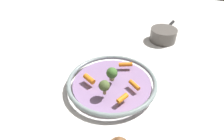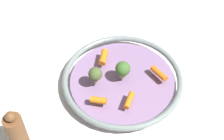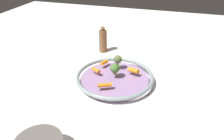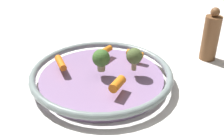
{
  "view_description": "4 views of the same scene",
  "coord_description": "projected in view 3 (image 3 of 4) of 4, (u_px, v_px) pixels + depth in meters",
  "views": [
    {
      "loc": [
        0.5,
        0.24,
        0.52
      ],
      "look_at": [
        -0.02,
        -0.01,
        0.06
      ],
      "focal_mm": 31.16,
      "sensor_mm": 36.0,
      "label": 1
    },
    {
      "loc": [
        0.13,
        0.59,
        0.76
      ],
      "look_at": [
        0.03,
        -0.01,
        0.06
      ],
      "focal_mm": 53.41,
      "sensor_mm": 36.0,
      "label": 2
    },
    {
      "loc": [
        -0.78,
        -0.23,
        0.53
      ],
      "look_at": [
        0.0,
        0.01,
        0.06
      ],
      "focal_mm": 34.83,
      "sensor_mm": 36.0,
      "label": 3
    },
    {
      "loc": [
        0.07,
        -0.59,
        0.38
      ],
      "look_at": [
        0.03,
        -0.02,
        0.05
      ],
      "focal_mm": 46.01,
      "sensor_mm": 36.0,
      "label": 4
    }
  ],
  "objects": [
    {
      "name": "baby_carrot_near_rim",
      "position": [
        104.0,
        62.0,
        1.04
      ],
      "size": [
        0.05,
        0.03,
        0.02
      ],
      "primitive_type": "cylinder",
      "rotation": [
        1.62,
        0.0,
        1.2
      ],
      "color": "orange",
      "rests_on": "serving_bowl"
    },
    {
      "name": "serving_bowl",
      "position": [
        115.0,
        78.0,
        0.96
      ],
      "size": [
        0.34,
        0.34,
        0.04
      ],
      "color": "#8E709E",
      "rests_on": "ground_plane"
    },
    {
      "name": "baby_carrot_left",
      "position": [
        133.0,
        70.0,
        0.97
      ],
      "size": [
        0.04,
        0.05,
        0.02
      ],
      "primitive_type": "cylinder",
      "rotation": [
        1.64,
        0.0,
        2.78
      ],
      "color": "orange",
      "rests_on": "serving_bowl"
    },
    {
      "name": "broccoli_floret_edge",
      "position": [
        116.0,
        69.0,
        0.94
      ],
      "size": [
        0.04,
        0.04,
        0.05
      ],
      "color": "tan",
      "rests_on": "serving_bowl"
    },
    {
      "name": "baby_carrot_right",
      "position": [
        104.0,
        85.0,
        0.87
      ],
      "size": [
        0.04,
        0.06,
        0.02
      ],
      "primitive_type": "cylinder",
      "rotation": [
        1.6,
        0.0,
        0.47
      ],
      "color": "orange",
      "rests_on": "serving_bowl"
    },
    {
      "name": "pepper_mill",
      "position": [
        103.0,
        41.0,
        1.21
      ],
      "size": [
        0.04,
        0.04,
        0.15
      ],
      "color": "brown",
      "rests_on": "ground_plane"
    },
    {
      "name": "broccoli_floret_mid",
      "position": [
        118.0,
        60.0,
        1.0
      ],
      "size": [
        0.04,
        0.04,
        0.06
      ],
      "color": "tan",
      "rests_on": "serving_bowl"
    },
    {
      "name": "ground_plane",
      "position": [
        115.0,
        82.0,
        0.97
      ],
      "size": [
        2.57,
        2.57,
        0.0
      ],
      "primitive_type": "plane",
      "color": "silver"
    },
    {
      "name": "baby_carrot_center",
      "position": [
        96.0,
        70.0,
        0.98
      ],
      "size": [
        0.04,
        0.05,
        0.02
      ],
      "primitive_type": "cylinder",
      "rotation": [
        1.53,
        0.0,
        5.75
      ],
      "color": "orange",
      "rests_on": "serving_bowl"
    }
  ]
}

